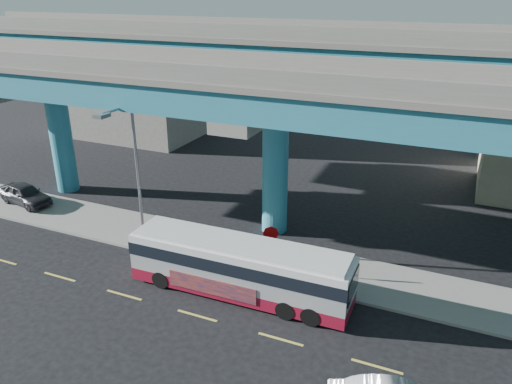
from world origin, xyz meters
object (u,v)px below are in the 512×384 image
at_px(street_lamp, 129,159).
at_px(transit_bus, 240,266).
at_px(stop_sign, 271,239).
at_px(parked_car, 25,194).

bearing_deg(street_lamp, transit_bus, -11.15).
relative_size(transit_bus, street_lamp, 1.32).
xyz_separation_m(street_lamp, stop_sign, (7.56, 0.75, -3.41)).
xyz_separation_m(transit_bus, stop_sign, (0.71, 2.10, 0.53)).
relative_size(parked_car, stop_sign, 1.63).
bearing_deg(transit_bus, stop_sign, 70.39).
distance_m(parked_car, stop_sign, 18.30).
xyz_separation_m(parked_car, stop_sign, (18.20, -1.45, 1.20)).
xyz_separation_m(parked_car, street_lamp, (10.64, -2.20, 4.61)).
bearing_deg(stop_sign, transit_bus, -109.22).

